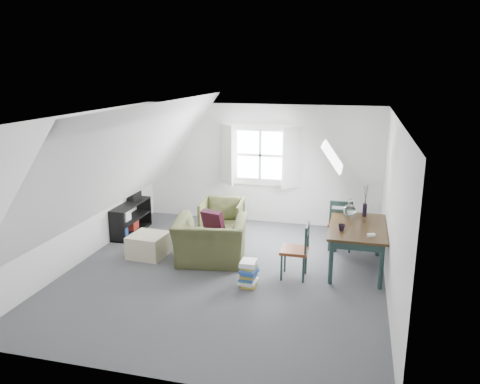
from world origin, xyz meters
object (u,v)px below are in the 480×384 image
(magazine_stack, at_px, (249,274))
(dining_chair_near, at_px, (297,250))
(armchair_near, at_px, (211,262))
(ottoman, at_px, (148,245))
(media_shelf, at_px, (129,220))
(dining_chair_far, at_px, (341,223))
(armchair_far, at_px, (222,236))
(dining_table, at_px, (358,232))

(magazine_stack, bearing_deg, dining_chair_near, 36.08)
(armchair_near, height_order, ottoman, ottoman)
(ottoman, xyz_separation_m, media_shelf, (-0.88, 0.99, 0.08))
(media_shelf, bearing_deg, ottoman, -52.36)
(dining_chair_far, bearing_deg, media_shelf, 21.10)
(ottoman, bearing_deg, armchair_far, 52.59)
(armchair_far, height_order, ottoman, ottoman)
(media_shelf, bearing_deg, armchair_far, 4.47)
(media_shelf, bearing_deg, dining_chair_far, -1.67)
(armchair_far, bearing_deg, dining_table, -25.26)
(dining_chair_near, distance_m, magazine_stack, 0.85)
(dining_table, height_order, magazine_stack, dining_table)
(armchair_near, relative_size, media_shelf, 0.98)
(dining_chair_far, bearing_deg, ottoman, 38.41)
(media_shelf, relative_size, magazine_stack, 3.00)
(armchair_far, bearing_deg, ottoman, -132.79)
(armchair_near, bearing_deg, armchair_far, -91.49)
(ottoman, height_order, dining_table, dining_table)
(magazine_stack, bearing_deg, media_shelf, 149.36)
(ottoman, height_order, dining_chair_near, dining_chair_near)
(media_shelf, bearing_deg, dining_table, -12.51)
(media_shelf, bearing_deg, magazine_stack, -34.87)
(armchair_far, height_order, dining_chair_far, dining_chair_far)
(ottoman, relative_size, media_shelf, 0.50)
(dining_table, bearing_deg, armchair_far, 161.96)
(dining_chair_far, bearing_deg, dining_chair_near, 84.99)
(dining_chair_far, distance_m, dining_chair_near, 1.53)
(media_shelf, distance_m, magazine_stack, 3.32)
(dining_chair_near, xyz_separation_m, media_shelf, (-3.51, 1.21, -0.19))
(armchair_near, height_order, dining_chair_near, dining_chair_near)
(dining_chair_near, relative_size, media_shelf, 0.75)
(armchair_far, bearing_deg, armchair_near, -87.84)
(dining_table, bearing_deg, media_shelf, 173.56)
(magazine_stack, bearing_deg, armchair_far, 116.87)
(ottoman, distance_m, magazine_stack, 2.09)
(armchair_near, distance_m, armchair_far, 1.26)
(ottoman, distance_m, dining_table, 3.58)
(dining_chair_near, bearing_deg, dining_table, 115.24)
(armchair_far, distance_m, dining_chair_far, 2.32)
(armchair_far, bearing_deg, magazine_stack, -68.50)
(armchair_near, relative_size, ottoman, 1.96)
(armchair_near, relative_size, armchair_far, 1.43)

